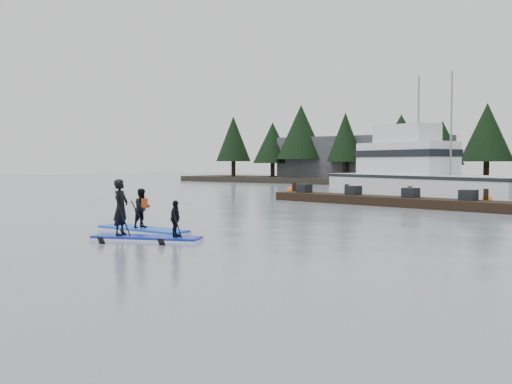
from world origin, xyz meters
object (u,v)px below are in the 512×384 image
Objects in this scene: fishing_boat_large at (421,182)px; floating_dock at (385,201)px; paddleboard_duo at (140,220)px; paddleboard_solo at (142,218)px.

floating_dock is at bearing -53.84° from fishing_boat_large.
floating_dock is 16.77m from paddleboard_duo.
paddleboard_duo is at bearing -82.59° from floating_dock.
fishing_boat_large is at bearing 93.26° from paddleboard_solo.
paddleboard_solo is at bearing 112.70° from paddleboard_duo.
floating_dock is at bearing 83.41° from paddleboard_solo.
fishing_boat_large is at bearing 111.84° from floating_dock.
fishing_boat_large is 30.49m from paddleboard_solo.
paddleboard_solo is at bearing -87.87° from floating_dock.
floating_dock is (3.66, -15.02, -0.52)m from fishing_boat_large.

